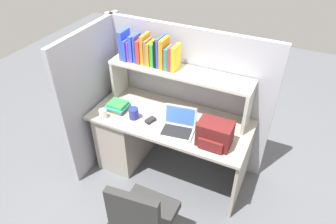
# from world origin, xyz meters

# --- Properties ---
(ground_plane) EXTENTS (8.00, 8.00, 0.00)m
(ground_plane) POSITION_xyz_m (0.00, 0.00, 0.00)
(ground_plane) COLOR #595B60
(desk) EXTENTS (1.60, 0.70, 0.73)m
(desk) POSITION_xyz_m (-0.39, 0.00, 0.40)
(desk) COLOR #AAA093
(desk) RESTS_ON ground_plane
(cubicle_partition_rear) EXTENTS (1.84, 0.05, 1.55)m
(cubicle_partition_rear) POSITION_xyz_m (0.00, 0.38, 0.78)
(cubicle_partition_rear) COLOR #9E9EA8
(cubicle_partition_rear) RESTS_ON ground_plane
(cubicle_partition_left) EXTENTS (0.05, 1.06, 1.55)m
(cubicle_partition_left) POSITION_xyz_m (-0.85, -0.05, 0.78)
(cubicle_partition_left) COLOR #9E9EA8
(cubicle_partition_left) RESTS_ON ground_plane
(overhead_hutch) EXTENTS (1.44, 0.28, 0.45)m
(overhead_hutch) POSITION_xyz_m (0.00, 0.20, 1.08)
(overhead_hutch) COLOR #BCB7AC
(overhead_hutch) RESTS_ON desk
(reference_books_on_shelf) EXTENTS (0.60, 0.19, 0.30)m
(reference_books_on_shelf) POSITION_xyz_m (-0.32, 0.20, 1.31)
(reference_books_on_shelf) COLOR blue
(reference_books_on_shelf) RESTS_ON overhead_hutch
(laptop) EXTENTS (0.34, 0.29, 0.22)m
(laptop) POSITION_xyz_m (0.14, -0.12, 0.78)
(laptop) COLOR #B7BABF
(laptop) RESTS_ON desk
(backpack) EXTENTS (0.30, 0.23, 0.23)m
(backpack) POSITION_xyz_m (0.51, -0.16, 0.84)
(backpack) COLOR #591919
(backpack) RESTS_ON desk
(computer_mouse) EXTENTS (0.09, 0.12, 0.03)m
(computer_mouse) POSITION_xyz_m (-0.16, -0.12, 0.75)
(computer_mouse) COLOR #262628
(computer_mouse) RESTS_ON desk
(paper_cup) EXTENTS (0.08, 0.08, 0.09)m
(paper_cup) POSITION_xyz_m (-0.61, -0.27, 0.78)
(paper_cup) COLOR white
(paper_cup) RESTS_ON desk
(snack_canister) EXTENTS (0.10, 0.10, 0.11)m
(snack_canister) POSITION_xyz_m (-0.33, -0.14, 0.79)
(snack_canister) COLOR navy
(snack_canister) RESTS_ON desk
(desk_book_stack) EXTENTS (0.21, 0.19, 0.08)m
(desk_book_stack) POSITION_xyz_m (-0.56, -0.08, 0.77)
(desk_book_stack) COLOR olive
(desk_book_stack) RESTS_ON desk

